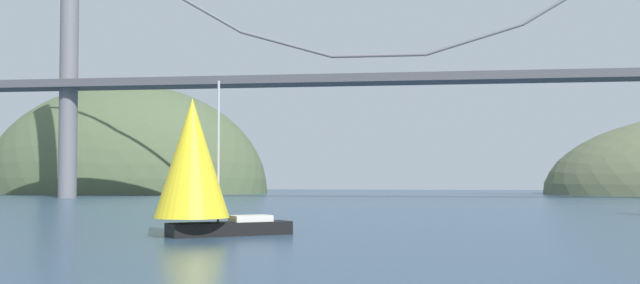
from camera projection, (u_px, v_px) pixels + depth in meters
headland_left at (125, 193)px, 162.75m from camera, size 58.83×44.00×44.42m
suspension_bridge at (379, 64)px, 115.93m from camera, size 131.77×6.00×45.14m
sailboat_yellow_sail at (196, 164)px, 44.72m from camera, size 8.22×7.13×8.83m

